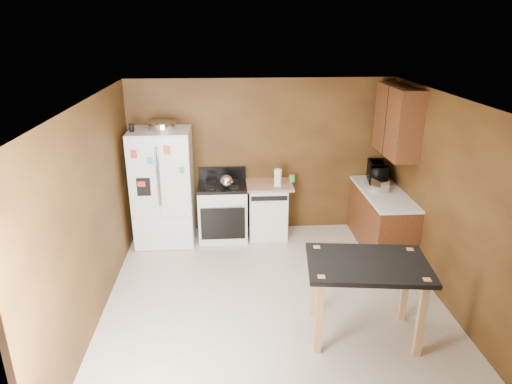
{
  "coord_description": "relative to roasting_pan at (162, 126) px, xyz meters",
  "views": [
    {
      "loc": [
        -0.55,
        -4.84,
        3.3
      ],
      "look_at": [
        -0.18,
        0.85,
        1.17
      ],
      "focal_mm": 32.0,
      "sensor_mm": 36.0,
      "label": 1
    }
  ],
  "objects": [
    {
      "name": "wall_left",
      "position": [
        -0.6,
        -1.92,
        -0.6
      ],
      "size": [
        0.0,
        4.5,
        4.5
      ],
      "primitive_type": "plane",
      "rotation": [
        1.57,
        0.0,
        1.57
      ],
      "color": "brown",
      "rests_on": "ground"
    },
    {
      "name": "island",
      "position": [
        2.42,
        -2.59,
        -1.08
      ],
      "size": [
        1.37,
        1.0,
        0.92
      ],
      "color": "black",
      "rests_on": "ground"
    },
    {
      "name": "ceiling",
      "position": [
        1.5,
        -1.92,
        0.65
      ],
      "size": [
        4.5,
        4.5,
        0.0
      ],
      "primitive_type": "plane",
      "rotation": [
        3.14,
        0.0,
        0.0
      ],
      "color": "white",
      "rests_on": "ground"
    },
    {
      "name": "floor",
      "position": [
        1.5,
        -1.92,
        -1.85
      ],
      "size": [
        4.5,
        4.5,
        0.0
      ],
      "primitive_type": "plane",
      "color": "silver",
      "rests_on": "ground"
    },
    {
      "name": "dishwasher",
      "position": [
        1.58,
        0.03,
        -1.4
      ],
      "size": [
        0.78,
        0.63,
        0.89
      ],
      "color": "white",
      "rests_on": "ground"
    },
    {
      "name": "roasting_pan",
      "position": [
        0.0,
        0.0,
        0.0
      ],
      "size": [
        0.42,
        0.42,
        0.1
      ],
      "primitive_type": "cylinder",
      "color": "silver",
      "rests_on": "refrigerator"
    },
    {
      "name": "kettle",
      "position": [
        0.93,
        -0.15,
        -0.85
      ],
      "size": [
        0.21,
        0.21,
        0.21
      ],
      "primitive_type": "sphere",
      "color": "silver",
      "rests_on": "gas_range"
    },
    {
      "name": "paper_towel",
      "position": [
        1.73,
        -0.08,
        -0.83
      ],
      "size": [
        0.15,
        0.15,
        0.27
      ],
      "primitive_type": "cylinder",
      "rotation": [
        0.0,
        0.0,
        -0.37
      ],
      "color": "white",
      "rests_on": "dishwasher"
    },
    {
      "name": "microwave",
      "position": [
        3.34,
        0.0,
        -0.81
      ],
      "size": [
        0.43,
        0.56,
        0.28
      ],
      "primitive_type": "imported",
      "rotation": [
        0.0,
        0.0,
        1.39
      ],
      "color": "black",
      "rests_on": "right_cabinets"
    },
    {
      "name": "wall_right",
      "position": [
        3.6,
        -1.92,
        -0.6
      ],
      "size": [
        0.0,
        4.5,
        4.5
      ],
      "primitive_type": "plane",
      "rotation": [
        1.57,
        0.0,
        -1.57
      ],
      "color": "brown",
      "rests_on": "ground"
    },
    {
      "name": "gas_range",
      "position": [
        0.86,
        0.0,
        -1.39
      ],
      "size": [
        0.76,
        0.68,
        1.1
      ],
      "color": "white",
      "rests_on": "ground"
    },
    {
      "name": "wall_back",
      "position": [
        1.5,
        0.33,
        -0.6
      ],
      "size": [
        4.2,
        0.0,
        4.2
      ],
      "primitive_type": "plane",
      "rotation": [
        1.57,
        0.0,
        0.0
      ],
      "color": "brown",
      "rests_on": "ground"
    },
    {
      "name": "pen_cup",
      "position": [
        -0.43,
        -0.14,
        0.0
      ],
      "size": [
        0.08,
        0.08,
        0.11
      ],
      "primitive_type": "cylinder",
      "color": "black",
      "rests_on": "refrigerator"
    },
    {
      "name": "green_canister",
      "position": [
        1.98,
        0.12,
        -0.91
      ],
      "size": [
        0.1,
        0.1,
        0.11
      ],
      "primitive_type": "cylinder",
      "rotation": [
        0.0,
        0.0,
        -0.01
      ],
      "color": "green",
      "rests_on": "dishwasher"
    },
    {
      "name": "right_cabinets",
      "position": [
        3.34,
        -0.44,
        -0.94
      ],
      "size": [
        0.63,
        1.58,
        2.45
      ],
      "color": "brown",
      "rests_on": "ground"
    },
    {
      "name": "refrigerator",
      "position": [
        -0.05,
        -0.06,
        -0.95
      ],
      "size": [
        0.9,
        0.8,
        1.8
      ],
      "color": "white",
      "rests_on": "ground"
    },
    {
      "name": "wall_front",
      "position": [
        1.5,
        -4.17,
        -0.6
      ],
      "size": [
        4.2,
        0.0,
        4.2
      ],
      "primitive_type": "plane",
      "rotation": [
        -1.57,
        0.0,
        0.0
      ],
      "color": "brown",
      "rests_on": "ground"
    },
    {
      "name": "toaster",
      "position": [
        3.24,
        -0.44,
        -0.86
      ],
      "size": [
        0.22,
        0.29,
        0.18
      ],
      "primitive_type": "cube",
      "rotation": [
        0.0,
        0.0,
        0.3
      ],
      "color": "silver",
      "rests_on": "right_cabinets"
    }
  ]
}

